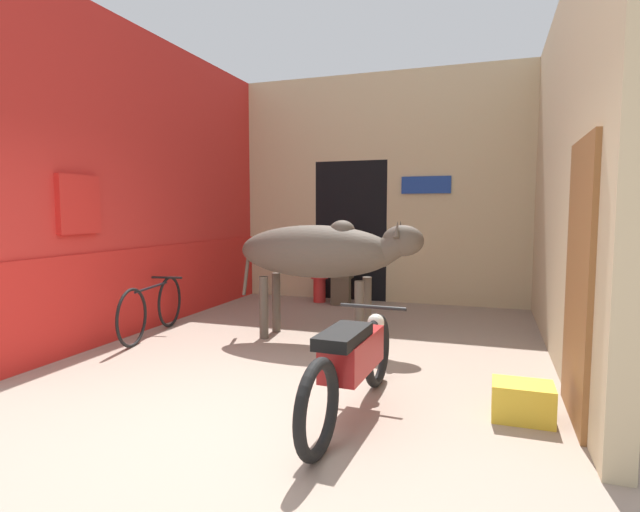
# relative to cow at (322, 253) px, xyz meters

# --- Properties ---
(ground_plane) EXTENTS (30.00, 30.00, 0.00)m
(ground_plane) POSITION_rel_cow_xyz_m (0.10, -2.55, -1.07)
(ground_plane) COLOR gray
(wall_left_shopfront) EXTENTS (0.25, 5.34, 3.91)m
(wall_left_shopfront) POSITION_rel_cow_xyz_m (-2.46, 0.11, 0.82)
(wall_left_shopfront) COLOR red
(wall_left_shopfront) RESTS_ON ground_plane
(wall_back_with_doorway) EXTENTS (4.94, 0.93, 3.91)m
(wall_back_with_doorway) POSITION_rel_cow_xyz_m (-0.10, 3.06, 0.60)
(wall_back_with_doorway) COLOR #C6B289
(wall_back_with_doorway) RESTS_ON ground_plane
(wall_right_with_door) EXTENTS (0.22, 5.34, 3.91)m
(wall_right_with_door) POSITION_rel_cow_xyz_m (2.65, 0.08, 0.86)
(wall_right_with_door) COLOR #C6B289
(wall_right_with_door) RESTS_ON ground_plane
(cow) EXTENTS (2.30, 0.69, 1.47)m
(cow) POSITION_rel_cow_xyz_m (0.00, 0.00, 0.00)
(cow) COLOR #4C4238
(cow) RESTS_ON ground_plane
(motorcycle_near) EXTENTS (0.58, 2.08, 0.76)m
(motorcycle_near) POSITION_rel_cow_xyz_m (0.95, -2.10, -0.63)
(motorcycle_near) COLOR black
(motorcycle_near) RESTS_ON ground_plane
(bicycle) EXTENTS (0.49, 1.68, 0.70)m
(bicycle) POSITION_rel_cow_xyz_m (-2.07, -0.52, -0.72)
(bicycle) COLOR black
(bicycle) RESTS_ON ground_plane
(shopkeeper_seated) EXTENTS (0.45, 0.34, 1.25)m
(shopkeeper_seated) POSITION_rel_cow_xyz_m (-0.41, 2.32, -0.41)
(shopkeeper_seated) COLOR brown
(shopkeeper_seated) RESTS_ON ground_plane
(plastic_stool) EXTENTS (0.30, 0.30, 0.45)m
(plastic_stool) POSITION_rel_cow_xyz_m (-0.85, 2.38, -0.83)
(plastic_stool) COLOR red
(plastic_stool) RESTS_ON ground_plane
(crate) EXTENTS (0.44, 0.32, 0.28)m
(crate) POSITION_rel_cow_xyz_m (2.18, -1.74, -0.93)
(crate) COLOR gold
(crate) RESTS_ON ground_plane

